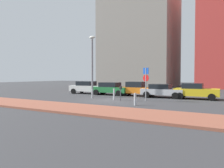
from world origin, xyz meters
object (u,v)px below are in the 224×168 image
at_px(parked_car_yellow, 196,91).
at_px(parking_meter, 121,91).
at_px(traffic_bollard_mid, 92,93).
at_px(traffic_bollard_far, 135,99).
at_px(street_lamp, 92,61).
at_px(parked_car_silver, 162,90).
at_px(parking_sign_post, 146,80).
at_px(traffic_bollard_near, 114,94).
at_px(parked_car_green, 111,88).
at_px(parked_car_orange, 137,89).
at_px(parked_car_white, 87,87).

bearing_deg(parked_car_yellow, parking_meter, -140.09).
bearing_deg(traffic_bollard_mid, traffic_bollard_far, -24.79).
bearing_deg(parked_car_yellow, traffic_bollard_far, -115.31).
xyz_separation_m(street_lamp, traffic_bollard_far, (6.51, -3.84, -3.32)).
bearing_deg(street_lamp, parked_car_silver, 23.55).
bearing_deg(parking_sign_post, traffic_bollard_near, -165.19).
xyz_separation_m(parked_car_green, traffic_bollard_mid, (0.26, -4.10, -0.29)).
relative_size(parked_car_yellow, parking_sign_post, 1.38).
xyz_separation_m(parked_car_orange, traffic_bollard_near, (-0.34, -4.69, -0.27)).
distance_m(parked_car_green, parking_meter, 5.81).
bearing_deg(traffic_bollard_mid, street_lamp, 123.62).
height_order(parking_meter, street_lamp, street_lamp).
distance_m(parked_car_orange, traffic_bollard_far, 7.66).
distance_m(parking_sign_post, traffic_bollard_near, 3.18).
xyz_separation_m(parked_car_yellow, street_lamp, (-9.77, -3.04, 3.01)).
distance_m(parked_car_green, traffic_bollard_far, 9.01).
distance_m(parked_car_silver, parking_meter, 5.12).
height_order(parked_car_green, traffic_bollard_mid, parked_car_green).
xyz_separation_m(parked_car_green, parked_car_orange, (3.18, 0.39, 0.02)).
bearing_deg(traffic_bollard_mid, parked_car_orange, 56.88).
bearing_deg(parking_sign_post, traffic_bollard_mid, -174.42).
bearing_deg(traffic_bollard_near, parked_car_orange, 85.80).
bearing_deg(traffic_bollard_near, parked_car_green, 123.33).
height_order(parked_car_silver, traffic_bollard_far, parked_car_silver).
bearing_deg(parked_car_yellow, parked_car_green, -179.12).
relative_size(parked_car_yellow, parking_meter, 3.12).
bearing_deg(parked_car_green, parked_car_silver, -0.23).
xyz_separation_m(street_lamp, traffic_bollard_mid, (0.80, -1.20, -3.31)).
distance_m(street_lamp, traffic_bollard_mid, 3.61).
bearing_deg(parked_car_white, traffic_bollard_far, -36.54).
bearing_deg(street_lamp, parking_sign_post, -6.27).
bearing_deg(traffic_bollard_far, parked_car_yellow, 64.69).
xyz_separation_m(traffic_bollard_mid, traffic_bollard_far, (5.72, -2.64, -0.02)).
height_order(parked_car_silver, parking_meter, parked_car_silver).
bearing_deg(parked_car_silver, traffic_bollard_far, -90.63).
height_order(parked_car_orange, parked_car_yellow, parked_car_orange).
bearing_deg(parking_meter, traffic_bollard_mid, 172.58).
distance_m(street_lamp, traffic_bollard_far, 8.26).
height_order(parked_car_orange, parked_car_silver, parked_car_orange).
distance_m(parked_car_white, traffic_bollard_mid, 5.67).
relative_size(parked_car_white, parked_car_silver, 1.07).
bearing_deg(traffic_bollard_near, traffic_bollard_mid, 175.28).
bearing_deg(traffic_bollard_far, parked_car_white, 143.46).
bearing_deg(parked_car_silver, parking_meter, -118.15).
relative_size(traffic_bollard_near, traffic_bollard_far, 1.12).
distance_m(parked_car_white, street_lamp, 5.18).
height_order(parked_car_yellow, traffic_bollard_mid, parked_car_yellow).
bearing_deg(parking_meter, traffic_bollard_near, 164.11).
height_order(parked_car_silver, traffic_bollard_mid, parked_car_silver).
bearing_deg(parked_car_silver, parked_car_white, 178.54).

